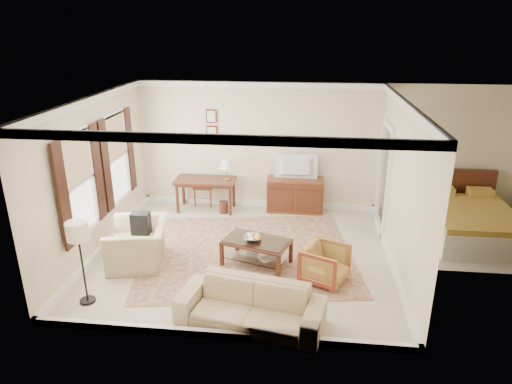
% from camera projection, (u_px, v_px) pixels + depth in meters
% --- Properties ---
extents(room_shell, '(5.51, 5.01, 2.91)m').
position_uv_depth(room_shell, '(242.00, 125.00, 7.76)').
color(room_shell, beige).
rests_on(room_shell, ground).
extents(annex_bedroom, '(3.00, 2.70, 2.90)m').
position_uv_depth(annex_bedroom, '(474.00, 224.00, 9.10)').
color(annex_bedroom, beige).
rests_on(annex_bedroom, ground).
extents(window_front, '(0.12, 1.56, 1.80)m').
position_uv_depth(window_front, '(79.00, 184.00, 7.71)').
color(window_front, '#CCB284').
rests_on(window_front, room_shell).
extents(window_rear, '(0.12, 1.56, 1.80)m').
position_uv_depth(window_rear, '(117.00, 157.00, 9.20)').
color(window_rear, '#CCB284').
rests_on(window_rear, room_shell).
extents(doorway, '(0.10, 1.12, 2.25)m').
position_uv_depth(doorway, '(384.00, 180.00, 9.36)').
color(doorway, white).
rests_on(doorway, room_shell).
extents(rug, '(4.39, 3.93, 0.01)m').
position_uv_depth(rug, '(247.00, 253.00, 8.66)').
color(rug, '#581D24').
rests_on(rug, room_shell).
extents(writing_desk, '(1.37, 0.69, 0.75)m').
position_uv_depth(writing_desk, '(206.00, 184.00, 10.44)').
color(writing_desk, '#4D2316').
rests_on(writing_desk, room_shell).
extents(desk_chair, '(0.52, 0.52, 1.05)m').
position_uv_depth(desk_chair, '(204.00, 183.00, 10.81)').
color(desk_chair, brown).
rests_on(desk_chair, room_shell).
extents(desk_lamp, '(0.32, 0.32, 0.50)m').
position_uv_depth(desk_lamp, '(227.00, 170.00, 10.26)').
color(desk_lamp, silver).
rests_on(desk_lamp, writing_desk).
extents(framed_prints, '(0.25, 0.04, 0.68)m').
position_uv_depth(framed_prints, '(212.00, 124.00, 10.35)').
color(framed_prints, '#4D2316').
rests_on(framed_prints, room_shell).
extents(sideboard, '(1.27, 0.49, 0.78)m').
position_uv_depth(sideboard, '(295.00, 195.00, 10.46)').
color(sideboard, brown).
rests_on(sideboard, room_shell).
extents(tv, '(0.93, 0.53, 0.12)m').
position_uv_depth(tv, '(296.00, 159.00, 10.15)').
color(tv, black).
rests_on(tv, sideboard).
extents(coffee_table, '(1.30, 0.99, 0.49)m').
position_uv_depth(coffee_table, '(257.00, 245.00, 8.14)').
color(coffee_table, '#4D2316').
rests_on(coffee_table, room_shell).
extents(fruit_bowl, '(0.42, 0.42, 0.10)m').
position_uv_depth(fruit_bowl, '(252.00, 237.00, 8.07)').
color(fruit_bowl, silver).
rests_on(fruit_bowl, coffee_table).
extents(book_a, '(0.28, 0.07, 0.38)m').
position_uv_depth(book_a, '(247.00, 251.00, 8.32)').
color(book_a, brown).
rests_on(book_a, coffee_table).
extents(book_b, '(0.21, 0.22, 0.38)m').
position_uv_depth(book_b, '(265.00, 256.00, 8.16)').
color(book_b, brown).
rests_on(book_b, coffee_table).
extents(striped_armchair, '(0.87, 0.90, 0.71)m').
position_uv_depth(striped_armchair, '(325.00, 262.00, 7.61)').
color(striped_armchair, maroon).
rests_on(striped_armchair, room_shell).
extents(club_armchair, '(0.96, 1.29, 1.02)m').
position_uv_depth(club_armchair, '(138.00, 237.00, 8.14)').
color(club_armchair, tan).
rests_on(club_armchair, room_shell).
extents(backpack, '(0.23, 0.32, 0.40)m').
position_uv_depth(backpack, '(141.00, 222.00, 8.14)').
color(backpack, black).
rests_on(backpack, club_armchair).
extents(sofa, '(2.17, 1.01, 0.82)m').
position_uv_depth(sofa, '(250.00, 299.00, 6.50)').
color(sofa, tan).
rests_on(sofa, room_shell).
extents(floor_lamp, '(0.34, 0.34, 1.36)m').
position_uv_depth(floor_lamp, '(78.00, 237.00, 6.77)').
color(floor_lamp, black).
rests_on(floor_lamp, room_shell).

